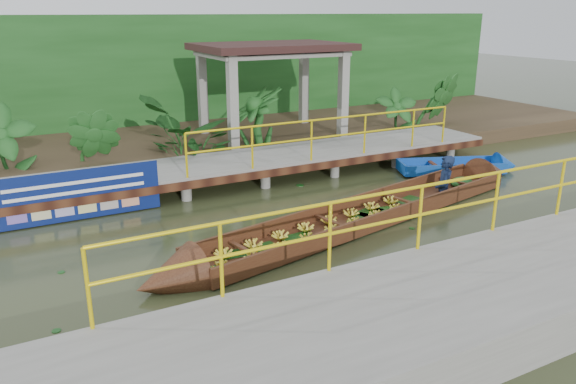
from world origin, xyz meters
name	(u,v)px	position (x,y,z in m)	size (l,w,h in m)	color
ground	(280,231)	(0.00, 0.00, 0.00)	(80.00, 80.00, 0.00)	#2C341A
land_strip	(168,144)	(0.00, 7.50, 0.23)	(30.00, 8.00, 0.45)	#332719
far_dock	(216,167)	(0.02, 3.43, 0.48)	(16.00, 2.06, 1.66)	slate
near_dock	(482,298)	(1.00, -4.20, 0.30)	(18.00, 2.40, 1.73)	slate
pavilion	(272,56)	(3.00, 6.30, 2.82)	(4.40, 3.00, 3.00)	slate
foliage_backdrop	(142,77)	(0.00, 10.00, 2.00)	(30.00, 0.80, 4.00)	#164215
vendor_boat	(378,207)	(2.14, -0.29, 0.23)	(10.25, 3.11, 2.16)	#37190F
moored_blue_boat	(479,167)	(6.63, 1.25, 0.14)	(3.27, 1.93, 0.76)	#0D3E98
blue_banner	(77,195)	(-3.36, 2.48, 0.56)	(3.35, 0.04, 1.05)	navy
tropical_plants	(247,117)	(1.71, 5.30, 1.26)	(14.29, 1.29, 1.61)	#164215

